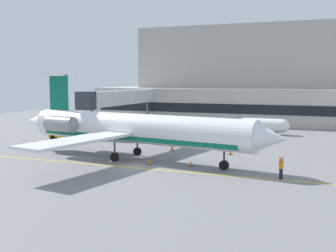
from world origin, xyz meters
TOP-DOWN VIEW (x-y plane):
  - ground at (-0.00, 0.00)m, footprint 120.00×120.00m
  - terminal_building at (3.41, 48.92)m, footprint 71.53×16.30m
  - jet_bridge_east at (-16.33, 27.32)m, footprint 2.40×23.82m
  - regional_jet at (-2.20, 3.94)m, footprint 32.54×27.43m
  - baggage_tug at (-17.60, 14.24)m, footprint 4.46×2.98m
  - pushback_tractor at (-13.11, 16.04)m, footprint 1.82×3.17m
  - fuel_tank at (7.06, 30.41)m, footprint 7.84×2.37m
  - marshaller at (13.66, 0.32)m, footprint 0.45×0.78m
  - safety_cone_alpha at (6.75, 10.61)m, footprint 0.47×0.47m
  - safety_cone_bravo at (-0.43, 10.95)m, footprint 0.47×0.47m
  - safety_cone_charlie at (4.86, 2.55)m, footprint 0.47×0.47m
  - safety_cone_delta at (0.70, 1.92)m, footprint 0.47×0.47m

SIDE VIEW (x-z plane):
  - ground at x=0.00m, z-range -0.10..0.00m
  - safety_cone_alpha at x=6.75m, z-range -0.03..0.52m
  - safety_cone_bravo at x=-0.43m, z-range -0.03..0.52m
  - safety_cone_charlie at x=4.86m, z-range -0.03..0.52m
  - safety_cone_delta at x=0.70m, z-range -0.03..0.52m
  - baggage_tug at x=-17.60m, z-range -0.07..1.88m
  - marshaller at x=13.66m, z-range 0.01..1.94m
  - pushback_tractor at x=-13.11m, z-range -0.13..2.10m
  - fuel_tank at x=7.06m, z-range 0.15..2.57m
  - regional_jet at x=-2.20m, z-range -1.23..7.75m
  - jet_bridge_east at x=-16.33m, z-range 1.94..8.57m
  - terminal_building at x=3.41m, z-range -2.11..16.82m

